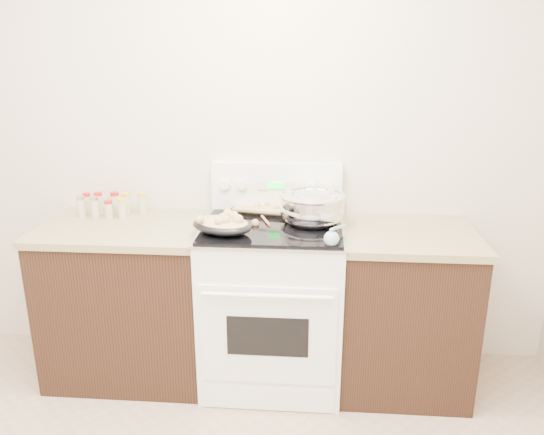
{
  "coord_description": "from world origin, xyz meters",
  "views": [
    {
      "loc": [
        0.56,
        -1.3,
        1.85
      ],
      "look_at": [
        0.35,
        1.37,
        1.0
      ],
      "focal_mm": 35.0,
      "sensor_mm": 36.0,
      "label": 1
    }
  ],
  "objects": [
    {
      "name": "baking_sheet",
      "position": [
        0.32,
        1.69,
        0.96
      ],
      "size": [
        0.49,
        0.38,
        0.06
      ],
      "color": "black",
      "rests_on": "kitchen_range"
    },
    {
      "name": "room_shell",
      "position": [
        0.0,
        0.0,
        1.7
      ],
      "size": [
        4.1,
        3.6,
        2.75
      ],
      "color": "beige",
      "rests_on": "ground"
    },
    {
      "name": "wooden_spoon",
      "position": [
        0.27,
        1.44,
        0.95
      ],
      "size": [
        0.11,
        0.24,
        0.04
      ],
      "color": "#B37C52",
      "rests_on": "kitchen_range"
    },
    {
      "name": "roasting_pan",
      "position": [
        0.1,
        1.26,
        0.99
      ],
      "size": [
        0.39,
        0.33,
        0.11
      ],
      "color": "black",
      "rests_on": "kitchen_range"
    },
    {
      "name": "blue_ladle",
      "position": [
        0.66,
        1.15,
        0.98
      ],
      "size": [
        0.12,
        0.26,
        0.1
      ],
      "color": "#7DABBB",
      "rests_on": "kitchen_range"
    },
    {
      "name": "counter_right",
      "position": [
        1.08,
        1.43,
        0.46
      ],
      "size": [
        0.73,
        0.67,
        0.92
      ],
      "color": "black",
      "rests_on": "ground"
    },
    {
      "name": "mixing_bowl",
      "position": [
        0.56,
        1.47,
        1.03
      ],
      "size": [
        0.37,
        0.37,
        0.21
      ],
      "color": "silver",
      "rests_on": "kitchen_range"
    },
    {
      "name": "spice_jars",
      "position": [
        -0.62,
        1.59,
        0.98
      ],
      "size": [
        0.38,
        0.15,
        0.13
      ],
      "color": "#BFB28C",
      "rests_on": "counter_left"
    },
    {
      "name": "kitchen_range",
      "position": [
        0.35,
        1.42,
        0.49
      ],
      "size": [
        0.78,
        0.73,
        1.22
      ],
      "color": "white",
      "rests_on": "ground"
    },
    {
      "name": "counter_left",
      "position": [
        -0.48,
        1.43,
        0.46
      ],
      "size": [
        0.93,
        0.67,
        0.92
      ],
      "color": "black",
      "rests_on": "ground"
    }
  ]
}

